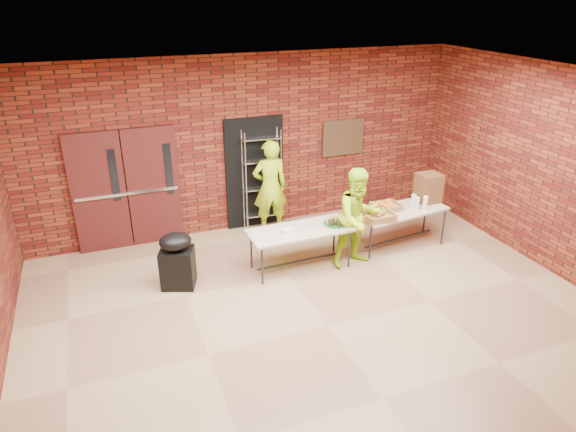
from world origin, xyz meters
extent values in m
cube|color=#8E674C|center=(0.00, 0.00, -0.02)|extent=(8.00, 7.00, 0.04)
cube|color=silver|center=(0.00, 0.00, 3.22)|extent=(8.00, 7.00, 0.04)
cube|color=maroon|center=(0.00, 3.52, 1.60)|extent=(8.00, 0.04, 3.20)
cube|color=maroon|center=(0.00, -3.52, 1.60)|extent=(8.00, 0.04, 3.20)
cube|color=maroon|center=(4.02, 0.00, 1.60)|extent=(0.04, 7.00, 3.20)
cube|color=#411412|center=(-2.65, 3.44, 1.05)|extent=(0.88, 0.08, 2.10)
cube|color=#411412|center=(-1.75, 3.44, 1.05)|extent=(0.88, 0.08, 2.10)
cube|color=black|center=(-2.37, 3.39, 1.35)|extent=(0.12, 0.02, 0.90)
cube|color=black|center=(-1.47, 3.39, 1.35)|extent=(0.12, 0.02, 0.90)
cube|color=#B2B3B9|center=(-2.20, 3.38, 1.00)|extent=(1.70, 0.04, 0.05)
cube|color=black|center=(0.10, 3.46, 1.05)|extent=(1.10, 0.06, 2.10)
cube|color=#3E2B18|center=(1.90, 3.45, 1.55)|extent=(0.85, 0.04, 0.70)
cube|color=tan|center=(0.26, 1.62, 0.67)|extent=(1.69, 0.73, 0.04)
cube|color=#28282D|center=(0.26, 1.62, 0.11)|extent=(1.49, 0.07, 0.03)
cylinder|color=#28282D|center=(-0.48, 1.90, 0.33)|extent=(0.03, 0.03, 0.65)
cylinder|color=#28282D|center=(1.01, 1.90, 0.33)|extent=(0.03, 0.03, 0.65)
cylinder|color=#28282D|center=(-0.48, 1.34, 0.33)|extent=(0.03, 0.03, 0.65)
cylinder|color=#28282D|center=(1.01, 1.34, 0.33)|extent=(0.03, 0.03, 0.65)
cube|color=tan|center=(2.20, 1.73, 0.66)|extent=(1.72, 0.88, 0.04)
cube|color=#28282D|center=(2.20, 1.73, 0.11)|extent=(1.46, 0.21, 0.03)
cylinder|color=#28282D|center=(1.47, 2.01, 0.32)|extent=(0.03, 0.03, 0.64)
cylinder|color=#28282D|center=(2.93, 2.01, 0.32)|extent=(0.03, 0.03, 0.64)
cylinder|color=#28282D|center=(1.47, 1.46, 0.32)|extent=(0.03, 0.03, 0.64)
cylinder|color=#28282D|center=(2.93, 1.46, 0.32)|extent=(0.03, 0.03, 0.64)
cube|color=#AC7445|center=(1.50, 1.67, 0.71)|extent=(0.47, 0.37, 0.07)
cube|color=#AC7445|center=(1.97, 1.83, 0.71)|extent=(0.45, 0.35, 0.07)
cube|color=#AC7445|center=(1.63, 1.52, 0.72)|extent=(0.49, 0.38, 0.08)
cylinder|color=#155025|center=(0.87, 1.60, 0.70)|extent=(0.39, 0.39, 0.01)
cube|color=silver|center=(0.04, 1.58, 0.72)|extent=(0.19, 0.13, 0.06)
cube|color=brown|center=(2.85, 1.89, 0.94)|extent=(0.40, 0.36, 0.52)
cylinder|color=silver|center=(2.46, 1.65, 0.79)|extent=(0.08, 0.08, 0.23)
cylinder|color=silver|center=(2.58, 1.59, 0.80)|extent=(0.08, 0.08, 0.25)
cylinder|color=silver|center=(2.46, 1.75, 0.80)|extent=(0.08, 0.08, 0.24)
cube|color=black|center=(-1.69, 1.77, 0.31)|extent=(0.60, 0.55, 0.63)
ellipsoid|color=black|center=(-1.69, 1.77, 0.76)|extent=(0.60, 0.55, 0.27)
imported|color=#AADB18|center=(0.28, 3.10, 0.88)|extent=(0.67, 0.47, 1.76)
imported|color=#AADB18|center=(1.18, 1.41, 0.83)|extent=(0.88, 0.72, 1.66)
camera|label=1|loc=(-2.59, -5.17, 4.24)|focal=32.00mm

